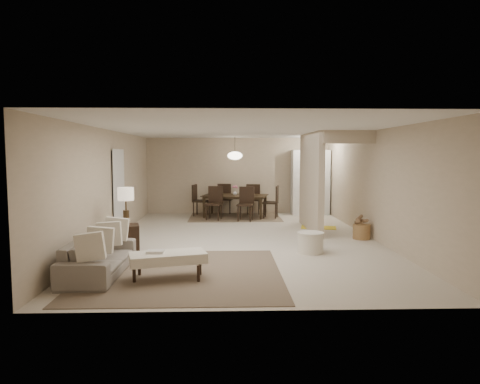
{
  "coord_description": "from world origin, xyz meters",
  "views": [
    {
      "loc": [
        -0.37,
        -9.68,
        1.94
      ],
      "look_at": [
        -0.05,
        0.58,
        1.05
      ],
      "focal_mm": 32.0,
      "sensor_mm": 36.0,
      "label": 1
    }
  ],
  "objects_px": {
    "side_table": "(127,238)",
    "dining_table": "(235,206)",
    "ottoman_bench": "(168,258)",
    "wicker_basket": "(362,232)",
    "pantry_cabinet": "(310,182)",
    "round_pouf": "(310,243)",
    "sofa": "(99,257)"
  },
  "relations": [
    {
      "from": "round_pouf",
      "to": "wicker_basket",
      "type": "bearing_deg",
      "value": 42.96
    },
    {
      "from": "ottoman_bench",
      "to": "side_table",
      "type": "bearing_deg",
      "value": 103.3
    },
    {
      "from": "sofa",
      "to": "round_pouf",
      "type": "height_order",
      "value": "sofa"
    },
    {
      "from": "pantry_cabinet",
      "to": "round_pouf",
      "type": "relative_size",
      "value": 4.0
    },
    {
      "from": "sofa",
      "to": "dining_table",
      "type": "distance_m",
      "value": 6.8
    },
    {
      "from": "round_pouf",
      "to": "dining_table",
      "type": "height_order",
      "value": "dining_table"
    },
    {
      "from": "side_table",
      "to": "round_pouf",
      "type": "xyz_separation_m",
      "value": [
        3.69,
        -0.28,
        -0.06
      ]
    },
    {
      "from": "pantry_cabinet",
      "to": "wicker_basket",
      "type": "relative_size",
      "value": 5.29
    },
    {
      "from": "side_table",
      "to": "wicker_basket",
      "type": "relative_size",
      "value": 1.34
    },
    {
      "from": "pantry_cabinet",
      "to": "ottoman_bench",
      "type": "xyz_separation_m",
      "value": [
        -3.64,
        -7.23,
        -0.71
      ]
    },
    {
      "from": "ottoman_bench",
      "to": "round_pouf",
      "type": "bearing_deg",
      "value": 18.11
    },
    {
      "from": "ottoman_bench",
      "to": "pantry_cabinet",
      "type": "bearing_deg",
      "value": 47.65
    },
    {
      "from": "ottoman_bench",
      "to": "wicker_basket",
      "type": "bearing_deg",
      "value": 21.72
    },
    {
      "from": "side_table",
      "to": "dining_table",
      "type": "xyz_separation_m",
      "value": [
        2.29,
        4.69,
        0.08
      ]
    },
    {
      "from": "ottoman_bench",
      "to": "round_pouf",
      "type": "distance_m",
      "value": 3.11
    },
    {
      "from": "pantry_cabinet",
      "to": "sofa",
      "type": "height_order",
      "value": "pantry_cabinet"
    },
    {
      "from": "side_table",
      "to": "round_pouf",
      "type": "distance_m",
      "value": 3.7
    },
    {
      "from": "side_table",
      "to": "dining_table",
      "type": "height_order",
      "value": "dining_table"
    },
    {
      "from": "ottoman_bench",
      "to": "side_table",
      "type": "relative_size",
      "value": 2.39
    },
    {
      "from": "sofa",
      "to": "side_table",
      "type": "bearing_deg",
      "value": -1.76
    },
    {
      "from": "ottoman_bench",
      "to": "side_table",
      "type": "xyz_separation_m",
      "value": [
        -1.11,
        2.0,
        -0.07
      ]
    },
    {
      "from": "sofa",
      "to": "ottoman_bench",
      "type": "distance_m",
      "value": 1.19
    },
    {
      "from": "round_pouf",
      "to": "dining_table",
      "type": "bearing_deg",
      "value": 105.81
    },
    {
      "from": "pantry_cabinet",
      "to": "wicker_basket",
      "type": "distance_m",
      "value": 4.26
    },
    {
      "from": "sofa",
      "to": "dining_table",
      "type": "relative_size",
      "value": 1.01
    },
    {
      "from": "pantry_cabinet",
      "to": "sofa",
      "type": "relative_size",
      "value": 1.05
    },
    {
      "from": "dining_table",
      "to": "round_pouf",
      "type": "bearing_deg",
      "value": -60.49
    },
    {
      "from": "ottoman_bench",
      "to": "round_pouf",
      "type": "xyz_separation_m",
      "value": [
        2.59,
        1.73,
        -0.13
      ]
    },
    {
      "from": "sofa",
      "to": "dining_table",
      "type": "xyz_separation_m",
      "value": [
        2.34,
        6.39,
        0.05
      ]
    },
    {
      "from": "pantry_cabinet",
      "to": "ottoman_bench",
      "type": "bearing_deg",
      "value": -116.74
    },
    {
      "from": "wicker_basket",
      "to": "dining_table",
      "type": "height_order",
      "value": "dining_table"
    },
    {
      "from": "side_table",
      "to": "round_pouf",
      "type": "relative_size",
      "value": 1.01
    }
  ]
}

